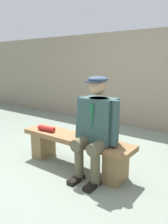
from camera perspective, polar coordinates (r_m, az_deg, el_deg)
name	(u,v)px	position (r m, az deg, el deg)	size (l,w,h in m)	color
ground_plane	(76,167)	(3.14, -2.17, -13.88)	(30.00, 30.00, 0.00)	slate
bench	(75,147)	(3.02, -2.21, -8.98)	(1.64, 0.37, 0.44)	brown
seated_man	(96,124)	(2.66, 3.07, -3.18)	(0.59, 0.55, 1.25)	#2F4948
rolled_magazine	(47,129)	(3.22, -9.58, -4.21)	(0.08, 0.08, 0.27)	#B21E1E
stadium_wall	(146,80)	(4.92, 15.56, 7.80)	(12.00, 0.24, 2.05)	gray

